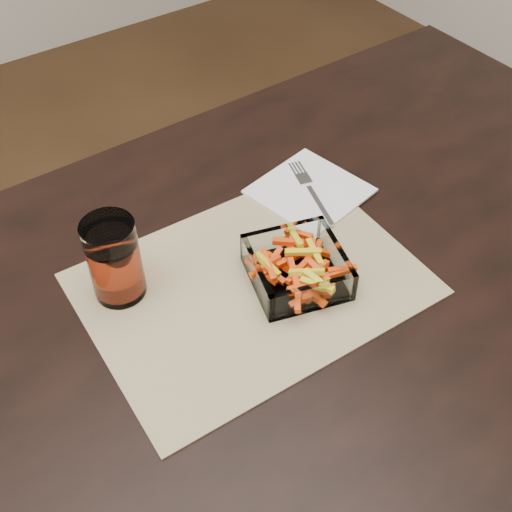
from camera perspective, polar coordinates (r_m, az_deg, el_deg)
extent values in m
cube|color=black|center=(0.87, -0.37, -6.35)|extent=(1.60, 0.90, 0.03)
cylinder|color=black|center=(1.68, 12.71, 5.61)|extent=(0.06, 0.06, 0.72)
cube|color=tan|center=(0.89, -0.36, -2.47)|extent=(0.46, 0.35, 0.00)
cube|color=white|center=(0.90, 3.60, -1.87)|extent=(0.15, 0.15, 0.01)
cube|color=white|center=(0.92, 2.36, 1.54)|extent=(0.12, 0.04, 0.05)
cube|color=white|center=(0.85, 5.08, -3.72)|extent=(0.12, 0.04, 0.05)
cube|color=white|center=(0.87, 0.08, -1.88)|extent=(0.04, 0.12, 0.05)
cube|color=white|center=(0.90, 7.12, -0.11)|extent=(0.04, 0.12, 0.05)
cylinder|color=white|center=(0.86, -12.49, -0.31)|extent=(0.07, 0.07, 0.12)
cylinder|color=#AF3019|center=(0.87, -12.35, -0.94)|extent=(0.06, 0.06, 0.08)
cube|color=white|center=(1.03, 4.81, 5.79)|extent=(0.18, 0.18, 0.00)
cube|color=silver|center=(1.00, 5.70, 4.50)|extent=(0.04, 0.09, 0.00)
cube|color=silver|center=(1.05, 4.25, 6.86)|extent=(0.03, 0.03, 0.00)
cube|color=silver|center=(1.07, 3.24, 7.71)|extent=(0.01, 0.03, 0.00)
cube|color=silver|center=(1.07, 3.53, 7.77)|extent=(0.01, 0.03, 0.00)
cube|color=silver|center=(1.07, 3.82, 7.83)|extent=(0.01, 0.03, 0.00)
cube|color=silver|center=(1.07, 4.11, 7.89)|extent=(0.01, 0.03, 0.00)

